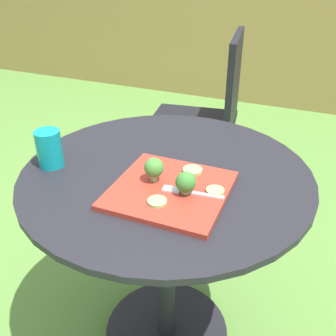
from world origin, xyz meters
TOP-DOWN VIEW (x-y plane):
  - ground_plane at (0.00, 0.00)m, footprint 12.00×12.00m
  - bamboo_fence at (0.00, 2.55)m, footprint 8.00×0.08m
  - patio_table at (0.00, 0.00)m, footprint 0.81×0.81m
  - patio_chair at (-0.15, 0.93)m, footprint 0.50×0.50m
  - salad_plate at (0.05, -0.10)m, footprint 0.28×0.28m
  - drinking_glass at (-0.31, -0.10)m, footprint 0.07×0.07m
  - fork at (0.10, -0.10)m, footprint 0.15×0.03m
  - broccoli_floret_0 at (-0.00, -0.08)m, footprint 0.05×0.05m
  - broccoli_floret_1 at (0.10, -0.10)m, footprint 0.05×0.05m
  - cucumber_slice_0 at (0.05, -0.17)m, footprint 0.05×0.05m
  - cucumber_slice_1 at (0.08, -0.00)m, footprint 0.05×0.05m
  - cucumber_slice_2 at (0.16, -0.07)m, footprint 0.05×0.05m

SIDE VIEW (x-z plane):
  - ground_plane at x=0.00m, z-range 0.00..0.00m
  - patio_table at x=0.00m, z-range 0.07..0.78m
  - patio_chair at x=-0.15m, z-range 0.08..0.98m
  - bamboo_fence at x=0.00m, z-range 0.00..1.25m
  - salad_plate at x=0.05m, z-range 0.71..0.72m
  - fork at x=0.10m, z-range 0.72..0.73m
  - cucumber_slice_2 at x=0.16m, z-range 0.72..0.73m
  - cucumber_slice_0 at x=0.05m, z-range 0.72..0.73m
  - cucumber_slice_1 at x=0.08m, z-range 0.72..0.73m
  - broccoli_floret_1 at x=0.10m, z-range 0.73..0.78m
  - drinking_glass at x=-0.31m, z-range 0.70..0.81m
  - broccoli_floret_0 at x=0.00m, z-range 0.73..0.79m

